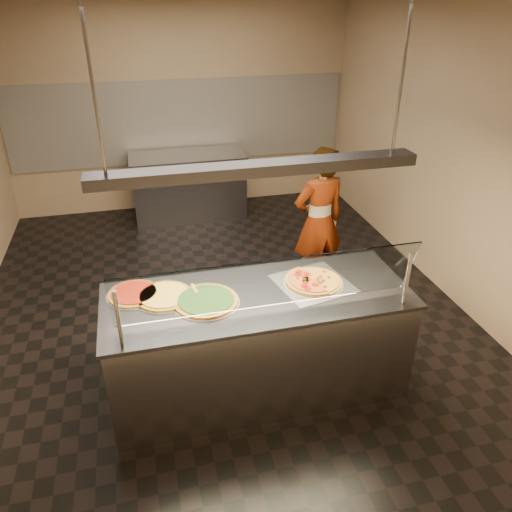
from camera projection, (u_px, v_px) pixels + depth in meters
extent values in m
cube|color=black|center=(221.00, 306.00, 5.42)|extent=(5.00, 6.00, 0.02)
cube|color=tan|center=(180.00, 107.00, 7.28)|extent=(5.00, 0.02, 3.00)
cube|color=tan|center=(337.00, 395.00, 2.14)|extent=(5.00, 0.02, 3.00)
cube|color=tan|center=(451.00, 154.00, 5.24)|extent=(0.02, 6.00, 3.00)
cube|color=silver|center=(181.00, 122.00, 7.35)|extent=(4.90, 0.02, 1.20)
cube|color=#B7B7BC|center=(258.00, 343.00, 4.12)|extent=(2.36, 0.90, 0.90)
cube|color=#434349|center=(258.00, 296.00, 3.90)|extent=(2.40, 0.94, 0.03)
cylinder|color=#B7B7BC|center=(118.00, 319.00, 3.22)|extent=(0.03, 0.03, 0.44)
cylinder|color=#B7B7BC|center=(407.00, 279.00, 3.66)|extent=(0.03, 0.03, 0.44)
cube|color=white|center=(270.00, 284.00, 3.46)|extent=(2.16, 0.18, 0.47)
cube|color=silver|center=(313.00, 283.00, 4.03)|extent=(0.65, 0.65, 0.01)
cylinder|color=silver|center=(313.00, 282.00, 4.03)|extent=(0.49, 0.49, 0.01)
cylinder|color=maroon|center=(307.00, 273.00, 4.07)|extent=(0.06, 0.06, 0.01)
cylinder|color=maroon|center=(299.00, 271.00, 4.09)|extent=(0.06, 0.06, 0.01)
cylinder|color=maroon|center=(298.00, 274.00, 4.05)|extent=(0.06, 0.06, 0.01)
cylinder|color=maroon|center=(305.00, 277.00, 4.01)|extent=(0.06, 0.06, 0.01)
cylinder|color=maroon|center=(307.00, 278.00, 4.00)|extent=(0.06, 0.06, 0.01)
cylinder|color=maroon|center=(305.00, 280.00, 3.97)|extent=(0.06, 0.06, 0.01)
cylinder|color=maroon|center=(306.00, 281.00, 3.96)|extent=(0.06, 0.06, 0.01)
cylinder|color=maroon|center=(304.00, 285.00, 3.90)|extent=(0.06, 0.06, 0.01)
cylinder|color=maroon|center=(307.00, 288.00, 3.87)|extent=(0.06, 0.06, 0.01)
cylinder|color=maroon|center=(315.00, 284.00, 3.92)|extent=(0.06, 0.06, 0.01)
cube|color=#19590F|center=(309.00, 273.00, 4.06)|extent=(0.02, 0.01, 0.01)
cube|color=#19590F|center=(297.00, 271.00, 4.09)|extent=(0.02, 0.02, 0.01)
cube|color=#19590F|center=(301.00, 274.00, 4.05)|extent=(0.02, 0.02, 0.01)
cube|color=#19590F|center=(298.00, 278.00, 4.00)|extent=(0.02, 0.02, 0.01)
cube|color=#19590F|center=(305.00, 279.00, 3.98)|extent=(0.02, 0.02, 0.01)
cube|color=#19590F|center=(305.00, 281.00, 3.95)|extent=(0.02, 0.02, 0.01)
sphere|color=#513014|center=(324.00, 286.00, 3.92)|extent=(0.03, 0.03, 0.03)
sphere|color=#513014|center=(320.00, 283.00, 3.97)|extent=(0.03, 0.03, 0.03)
sphere|color=#513014|center=(318.00, 281.00, 4.00)|extent=(0.03, 0.03, 0.03)
sphere|color=#513014|center=(323.00, 281.00, 4.00)|extent=(0.03, 0.03, 0.03)
sphere|color=#513014|center=(322.00, 280.00, 4.01)|extent=(0.03, 0.03, 0.03)
sphere|color=#513014|center=(328.00, 277.00, 4.05)|extent=(0.03, 0.03, 0.03)
sphere|color=#513014|center=(317.00, 278.00, 4.03)|extent=(0.03, 0.03, 0.03)
sphere|color=#513014|center=(320.00, 276.00, 4.06)|extent=(0.03, 0.03, 0.03)
sphere|color=#513014|center=(324.00, 271.00, 4.13)|extent=(0.03, 0.03, 0.03)
cylinder|color=silver|center=(206.00, 302.00, 3.79)|extent=(0.52, 0.52, 0.01)
cylinder|color=brown|center=(206.00, 300.00, 3.79)|extent=(0.49, 0.49, 0.02)
cylinder|color=black|center=(206.00, 299.00, 3.78)|extent=(0.42, 0.42, 0.01)
cylinder|color=silver|center=(164.00, 297.00, 3.86)|extent=(0.46, 0.46, 0.01)
cylinder|color=brown|center=(164.00, 295.00, 3.85)|extent=(0.43, 0.43, 0.02)
cylinder|color=gold|center=(164.00, 294.00, 3.85)|extent=(0.38, 0.38, 0.01)
cylinder|color=silver|center=(134.00, 294.00, 3.89)|extent=(0.43, 0.43, 0.01)
cylinder|color=brown|center=(134.00, 293.00, 3.88)|extent=(0.40, 0.40, 0.02)
cylinder|color=#6A0A09|center=(134.00, 292.00, 3.87)|extent=(0.35, 0.35, 0.01)
cube|color=#B7B7BC|center=(210.00, 293.00, 3.85)|extent=(0.14, 0.13, 0.00)
cylinder|color=tan|center=(194.00, 289.00, 3.91)|extent=(0.04, 0.14, 0.02)
cube|color=#434349|center=(189.00, 186.00, 7.38)|extent=(1.61, 0.70, 0.90)
cube|color=#B7B7BC|center=(187.00, 156.00, 7.16)|extent=(1.65, 0.74, 0.03)
imported|color=#312C34|center=(319.00, 222.00, 5.35)|extent=(0.66, 0.50, 1.65)
cube|color=#434349|center=(258.00, 169.00, 3.41)|extent=(2.30, 0.18, 0.08)
cylinder|color=#B7B7BC|center=(94.00, 93.00, 2.93)|extent=(0.02, 0.02, 1.01)
cylinder|color=#B7B7BC|center=(402.00, 79.00, 3.36)|extent=(0.02, 0.02, 1.01)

